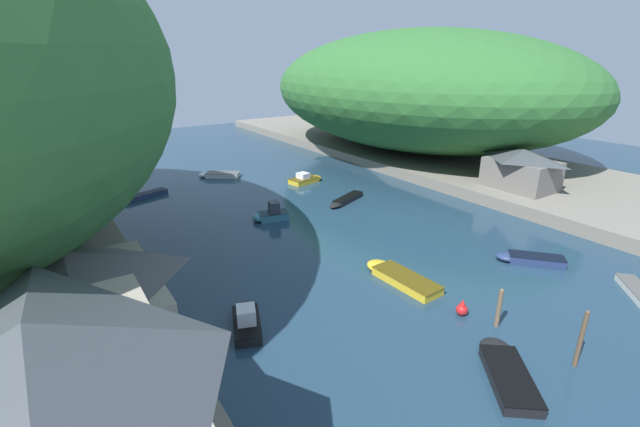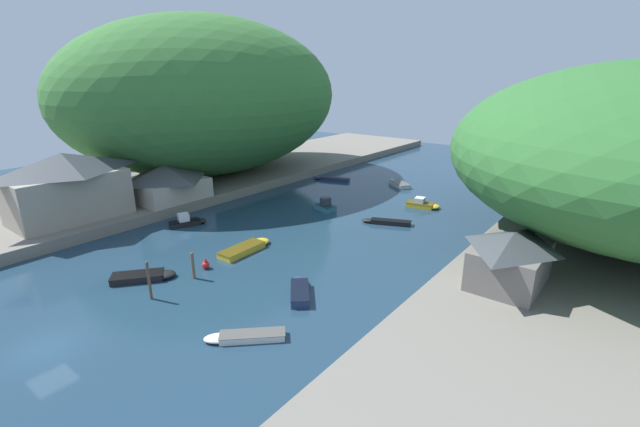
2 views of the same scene
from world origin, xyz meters
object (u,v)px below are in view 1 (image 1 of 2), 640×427
(boat_red_skiff, at_px, (505,369))
(boathouse_shed, at_px, (72,291))
(boat_near_quay, at_px, (306,179))
(boat_open_rowboat, at_px, (270,215))
(boat_navy_launch, at_px, (528,259))
(channel_buoy_near, at_px, (462,309))
(boat_yellow_tender, at_px, (246,319))
(boat_white_cruiser, at_px, (139,197))
(right_bank_cottage, at_px, (522,168))
(person_on_quay, at_px, (146,371))
(boat_moored_right, at_px, (345,200))
(boat_small_dinghy, at_px, (398,276))
(boat_mid_channel, at_px, (218,175))

(boat_red_skiff, bearing_deg, boathouse_shed, -179.59)
(boat_near_quay, relative_size, boat_red_skiff, 0.89)
(boat_open_rowboat, xyz_separation_m, boat_red_skiff, (-0.15, -24.99, -0.25))
(boat_navy_launch, bearing_deg, boathouse_shed, 125.18)
(channel_buoy_near, bearing_deg, boat_open_rowboat, 96.19)
(boat_yellow_tender, bearing_deg, boat_white_cruiser, 110.92)
(boathouse_shed, distance_m, boat_open_rowboat, 20.80)
(boat_white_cruiser, relative_size, channel_buoy_near, 5.97)
(boat_open_rowboat, distance_m, boat_near_quay, 13.29)
(right_bank_cottage, distance_m, channel_buoy_near, 25.74)
(channel_buoy_near, bearing_deg, person_on_quay, 171.83)
(boat_moored_right, bearing_deg, boat_small_dinghy, 132.92)
(boathouse_shed, height_order, boat_near_quay, boathouse_shed)
(boat_open_rowboat, relative_size, boat_white_cruiser, 0.58)
(boat_yellow_tender, relative_size, boat_near_quay, 0.97)
(person_on_quay, bearing_deg, boat_moored_right, -48.96)
(boat_red_skiff, height_order, boat_small_dinghy, boat_small_dinghy)
(channel_buoy_near, bearing_deg, boat_red_skiff, -117.59)
(boat_yellow_tender, xyz_separation_m, boat_moored_right, (17.89, 14.54, -0.19))
(boathouse_shed, xyz_separation_m, person_on_quay, (1.95, -6.36, -1.34))
(boat_red_skiff, bearing_deg, right_bank_cottage, 70.86)
(channel_buoy_near, bearing_deg, boat_mid_channel, 91.11)
(right_bank_cottage, xyz_separation_m, boat_small_dinghy, (-23.14, -6.04, -3.12))
(boathouse_shed, distance_m, boat_mid_channel, 34.53)
(right_bank_cottage, relative_size, boat_small_dinghy, 1.17)
(boat_white_cruiser, distance_m, boat_moored_right, 22.31)
(boat_near_quay, distance_m, boat_mid_channel, 11.65)
(boat_near_quay, xyz_separation_m, boat_red_skiff, (-9.84, -34.08, -0.11))
(boat_white_cruiser, xyz_separation_m, boat_small_dinghy, (11.02, -28.72, 0.06))
(right_bank_cottage, xyz_separation_m, person_on_quay, (-40.20, -8.80, -1.19))
(boathouse_shed, height_order, boat_moored_right, boathouse_shed)
(right_bank_cottage, relative_size, channel_buoy_near, 6.91)
(person_on_quay, bearing_deg, boat_navy_launch, -87.62)
(boat_mid_channel, xyz_separation_m, boat_small_dinghy, (0.55, -32.59, -0.01))
(boathouse_shed, height_order, boat_mid_channel, boathouse_shed)
(boat_open_rowboat, bearing_deg, boat_moored_right, -73.98)
(boat_navy_launch, bearing_deg, boat_moored_right, 57.81)
(boat_mid_channel, relative_size, boat_small_dinghy, 0.85)
(boat_yellow_tender, height_order, boat_small_dinghy, boat_yellow_tender)
(right_bank_cottage, distance_m, boat_moored_right, 19.02)
(boathouse_shed, relative_size, boat_yellow_tender, 2.11)
(boat_near_quay, height_order, channel_buoy_near, boat_near_quay)
(boat_navy_launch, bearing_deg, boat_open_rowboat, 81.40)
(boathouse_shed, height_order, boat_navy_launch, boathouse_shed)
(boat_open_rowboat, relative_size, boat_small_dinghy, 0.59)
(boat_navy_launch, xyz_separation_m, boat_open_rowboat, (-11.90, 18.66, 0.20))
(boat_open_rowboat, bearing_deg, boat_near_quay, -32.18)
(boat_yellow_tender, height_order, boat_near_quay, boat_yellow_tender)
(boat_open_rowboat, distance_m, boat_white_cruiser, 16.22)
(boat_near_quay, xyz_separation_m, boat_small_dinghy, (-7.66, -24.31, -0.10))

